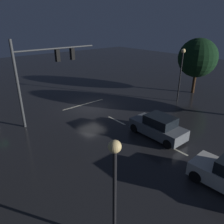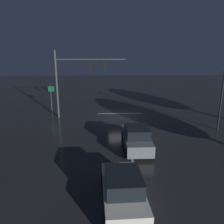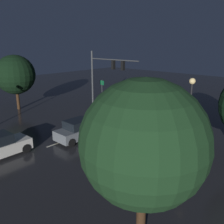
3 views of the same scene
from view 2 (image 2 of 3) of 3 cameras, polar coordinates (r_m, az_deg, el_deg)
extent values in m
plane|color=#232326|center=(24.39, 2.13, -1.17)|extent=(80.00, 80.00, 0.00)
cylinder|color=#383A3D|center=(24.04, -13.84, 6.65)|extent=(0.22, 0.22, 6.96)
cylinder|color=#383A3D|center=(23.36, -5.48, 13.12)|extent=(7.09, 0.14, 0.14)
cube|color=black|center=(23.39, -5.44, 11.73)|extent=(0.32, 0.36, 1.00)
sphere|color=black|center=(23.56, -5.44, 12.53)|extent=(0.20, 0.20, 0.20)
sphere|color=yellow|center=(23.58, -5.42, 11.76)|extent=(0.20, 0.20, 0.20)
sphere|color=black|center=(23.60, -5.40, 10.98)|extent=(0.20, 0.20, 0.20)
cube|color=black|center=(23.36, -1.89, 11.78)|extent=(0.32, 0.36, 1.00)
sphere|color=black|center=(23.53, -1.91, 12.59)|extent=(0.20, 0.20, 0.20)
sphere|color=yellow|center=(23.55, -1.90, 11.81)|extent=(0.20, 0.20, 0.20)
sphere|color=black|center=(23.57, -1.89, 11.04)|extent=(0.20, 0.20, 0.20)
cube|color=beige|center=(20.60, 3.02, -4.36)|extent=(0.16, 2.20, 0.01)
cube|color=beige|center=(15.14, 5.22, -12.12)|extent=(0.16, 2.20, 0.01)
cube|color=beige|center=(25.57, 1.91, -0.36)|extent=(5.00, 0.16, 0.01)
cube|color=slate|center=(16.67, 6.20, -7.12)|extent=(1.81, 4.30, 0.80)
cube|color=black|center=(16.21, 6.38, -4.98)|extent=(1.60, 2.10, 0.68)
cylinder|color=black|center=(18.14, 2.79, -6.06)|extent=(0.22, 0.68, 0.68)
cylinder|color=black|center=(18.37, 8.05, -5.92)|extent=(0.22, 0.68, 0.68)
cylinder|color=black|center=(15.23, 3.88, -10.49)|extent=(0.22, 0.68, 0.68)
cylinder|color=black|center=(15.50, 10.16, -10.24)|extent=(0.22, 0.68, 0.68)
sphere|color=#F9EFC6|center=(18.53, 3.25, -4.50)|extent=(0.20, 0.20, 0.20)
sphere|color=#F9EFC6|center=(18.70, 7.23, -4.42)|extent=(0.20, 0.20, 0.20)
cube|color=silver|center=(11.08, 2.73, -19.75)|extent=(1.94, 4.36, 0.80)
cube|color=black|center=(10.51, 2.93, -17.08)|extent=(1.67, 2.15, 0.68)
cylinder|color=black|center=(12.51, -2.22, -16.74)|extent=(0.24, 0.69, 0.68)
cylinder|color=black|center=(12.67, 5.72, -16.36)|extent=(0.24, 0.69, 0.68)
cylinder|color=black|center=(10.15, 9.18, -25.84)|extent=(0.24, 0.69, 0.68)
sphere|color=#F9EFC6|center=(12.79, -1.46, -14.22)|extent=(0.20, 0.20, 0.20)
sphere|color=#F9EFC6|center=(12.91, 4.49, -13.96)|extent=(0.20, 0.20, 0.20)
cylinder|color=black|center=(21.91, 25.89, 2.32)|extent=(0.14, 0.14, 5.17)
cylinder|color=#383A3D|center=(27.58, -15.17, 3.40)|extent=(0.09, 0.09, 2.92)
cube|color=#0F6033|center=(27.38, -15.34, 5.66)|extent=(0.90, 0.23, 0.60)
camera|label=1|loc=(11.51, -61.55, 13.35)|focal=34.72mm
camera|label=3|loc=(17.87, 79.60, 5.83)|focal=38.90mm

